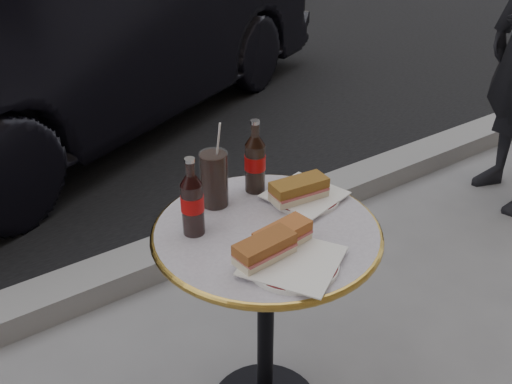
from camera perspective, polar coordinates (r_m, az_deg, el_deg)
curb at (r=2.57m, az=-11.01°, el=-7.07°), size 40.00×0.20×0.12m
bistro_table at (r=1.76m, az=0.96°, el=-13.58°), size 0.62×0.62×0.73m
plate_left at (r=1.39m, az=3.67°, el=-7.13°), size 0.29×0.29×0.01m
plate_right at (r=1.66m, az=4.89°, el=-0.47°), size 0.22×0.22×0.01m
sandwich_left_a at (r=1.38m, az=0.88°, el=-5.80°), size 0.16×0.09×0.05m
sandwich_left_b at (r=1.43m, az=2.67°, el=-4.53°), size 0.16×0.09×0.05m
sandwich_right at (r=1.63m, az=4.32°, el=0.16°), size 0.17×0.09×0.06m
cola_bottle_left at (r=1.46m, az=-6.42°, el=-0.45°), size 0.07×0.07×0.22m
cola_bottle_right at (r=1.65m, az=-0.10°, el=3.60°), size 0.08×0.08×0.23m
cola_glass at (r=1.60m, az=-4.21°, el=1.32°), size 0.10×0.10×0.16m
parked_car at (r=3.97m, az=-16.68°, el=15.22°), size 2.88×4.12×1.29m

